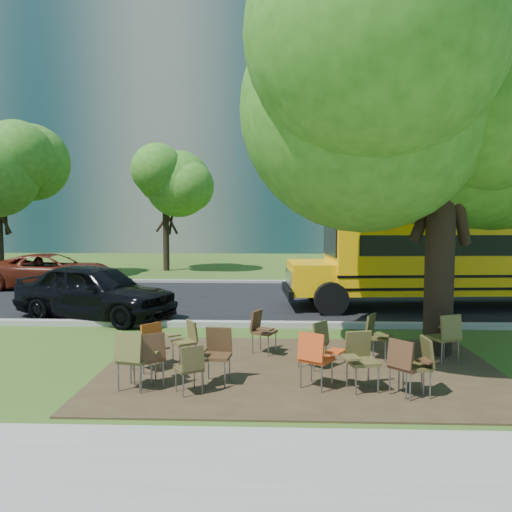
{
  "coord_description": "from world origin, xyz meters",
  "views": [
    {
      "loc": [
        0.54,
        -9.19,
        2.73
      ],
      "look_at": [
        0.03,
        4.49,
        1.66
      ],
      "focal_mm": 35.0,
      "sensor_mm": 36.0,
      "label": 1
    }
  ],
  "objects_px": {
    "chair_9": "(186,337)",
    "bg_car_red": "(52,271)",
    "main_tree": "(445,87)",
    "chair_11": "(316,339)",
    "chair_8": "(149,341)",
    "chair_1": "(135,355)",
    "chair_7": "(407,362)",
    "chair_12": "(376,333)",
    "chair_5": "(360,355)",
    "chair_2": "(191,364)",
    "chair_13": "(447,333)",
    "chair_3": "(215,350)",
    "chair_4": "(317,354)",
    "chair_10": "(261,328)",
    "chair_0": "(151,354)",
    "school_bus": "(500,253)",
    "black_car": "(95,291)",
    "chair_6": "(418,360)"
  },
  "relations": [
    {
      "from": "chair_9",
      "to": "bg_car_red",
      "type": "bearing_deg",
      "value": 1.18
    },
    {
      "from": "main_tree",
      "to": "chair_11",
      "type": "xyz_separation_m",
      "value": [
        -2.5,
        -1.08,
        -4.67
      ]
    },
    {
      "from": "chair_8",
      "to": "chair_9",
      "type": "relative_size",
      "value": 1.11
    },
    {
      "from": "chair_1",
      "to": "chair_7",
      "type": "height_order",
      "value": "chair_1"
    },
    {
      "from": "chair_8",
      "to": "chair_12",
      "type": "distance_m",
      "value": 4.22
    },
    {
      "from": "chair_9",
      "to": "chair_5",
      "type": "bearing_deg",
      "value": -148.99
    },
    {
      "from": "chair_2",
      "to": "chair_13",
      "type": "bearing_deg",
      "value": -10.7
    },
    {
      "from": "chair_3",
      "to": "chair_4",
      "type": "distance_m",
      "value": 1.64
    },
    {
      "from": "chair_7",
      "to": "chair_12",
      "type": "xyz_separation_m",
      "value": [
        -0.06,
        1.97,
        -0.01
      ]
    },
    {
      "from": "main_tree",
      "to": "chair_10",
      "type": "bearing_deg",
      "value": -177.71
    },
    {
      "from": "chair_0",
      "to": "chair_4",
      "type": "bearing_deg",
      "value": -32.51
    },
    {
      "from": "school_bus",
      "to": "chair_7",
      "type": "height_order",
      "value": "school_bus"
    },
    {
      "from": "black_car",
      "to": "chair_0",
      "type": "bearing_deg",
      "value": -132.35
    },
    {
      "from": "chair_0",
      "to": "chair_9",
      "type": "relative_size",
      "value": 1.14
    },
    {
      "from": "chair_12",
      "to": "bg_car_red",
      "type": "xyz_separation_m",
      "value": [
        -10.43,
        9.23,
        0.12
      ]
    },
    {
      "from": "chair_4",
      "to": "chair_12",
      "type": "distance_m",
      "value": 2.09
    },
    {
      "from": "chair_12",
      "to": "chair_8",
      "type": "bearing_deg",
      "value": -48.53
    },
    {
      "from": "school_bus",
      "to": "chair_8",
      "type": "bearing_deg",
      "value": -147.65
    },
    {
      "from": "chair_2",
      "to": "chair_13",
      "type": "relative_size",
      "value": 0.82
    },
    {
      "from": "chair_1",
      "to": "chair_7",
      "type": "bearing_deg",
      "value": 11.66
    },
    {
      "from": "chair_2",
      "to": "chair_3",
      "type": "distance_m",
      "value": 0.62
    },
    {
      "from": "chair_7",
      "to": "chair_11",
      "type": "distance_m",
      "value": 1.87
    },
    {
      "from": "chair_10",
      "to": "chair_12",
      "type": "relative_size",
      "value": 0.99
    },
    {
      "from": "chair_1",
      "to": "chair_10",
      "type": "relative_size",
      "value": 1.09
    },
    {
      "from": "chair_11",
      "to": "chair_12",
      "type": "relative_size",
      "value": 1.01
    },
    {
      "from": "chair_8",
      "to": "bg_car_red",
      "type": "height_order",
      "value": "bg_car_red"
    },
    {
      "from": "chair_7",
      "to": "chair_8",
      "type": "height_order",
      "value": "chair_7"
    },
    {
      "from": "chair_5",
      "to": "chair_12",
      "type": "distance_m",
      "value": 1.79
    },
    {
      "from": "chair_7",
      "to": "bg_car_red",
      "type": "relative_size",
      "value": 0.19
    },
    {
      "from": "main_tree",
      "to": "chair_2",
      "type": "xyz_separation_m",
      "value": [
        -4.51,
        -2.47,
        -4.73
      ]
    },
    {
      "from": "chair_1",
      "to": "chair_3",
      "type": "bearing_deg",
      "value": 31.96
    },
    {
      "from": "chair_4",
      "to": "black_car",
      "type": "relative_size",
      "value": 0.21
    },
    {
      "from": "main_tree",
      "to": "chair_6",
      "type": "bearing_deg",
      "value": -114.14
    },
    {
      "from": "main_tree",
      "to": "chair_13",
      "type": "relative_size",
      "value": 9.2
    },
    {
      "from": "chair_9",
      "to": "chair_12",
      "type": "xyz_separation_m",
      "value": [
        3.58,
        0.32,
        0.05
      ]
    },
    {
      "from": "chair_8",
      "to": "chair_4",
      "type": "bearing_deg",
      "value": -65.05
    },
    {
      "from": "chair_1",
      "to": "chair_2",
      "type": "xyz_separation_m",
      "value": [
        0.91,
        -0.13,
        -0.11
      ]
    },
    {
      "from": "chair_3",
      "to": "chair_10",
      "type": "relative_size",
      "value": 1.05
    },
    {
      "from": "main_tree",
      "to": "chair_5",
      "type": "xyz_separation_m",
      "value": [
        -1.91,
        -2.19,
        -4.64
      ]
    },
    {
      "from": "chair_5",
      "to": "chair_13",
      "type": "relative_size",
      "value": 0.97
    },
    {
      "from": "chair_7",
      "to": "chair_4",
      "type": "bearing_deg",
      "value": -144.87
    },
    {
      "from": "main_tree",
      "to": "chair_13",
      "type": "bearing_deg",
      "value": -95.29
    },
    {
      "from": "chair_11",
      "to": "main_tree",
      "type": "bearing_deg",
      "value": -26.23
    },
    {
      "from": "school_bus",
      "to": "bg_car_red",
      "type": "height_order",
      "value": "school_bus"
    },
    {
      "from": "chair_4",
      "to": "chair_8",
      "type": "xyz_separation_m",
      "value": [
        -2.87,
        0.82,
        -0.03
      ]
    },
    {
      "from": "main_tree",
      "to": "chair_0",
      "type": "bearing_deg",
      "value": -157.12
    },
    {
      "from": "main_tree",
      "to": "chair_8",
      "type": "relative_size",
      "value": 9.87
    },
    {
      "from": "chair_0",
      "to": "chair_7",
      "type": "relative_size",
      "value": 1.01
    },
    {
      "from": "chair_6",
      "to": "black_car",
      "type": "height_order",
      "value": "black_car"
    },
    {
      "from": "school_bus",
      "to": "chair_5",
      "type": "height_order",
      "value": "school_bus"
    }
  ]
}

